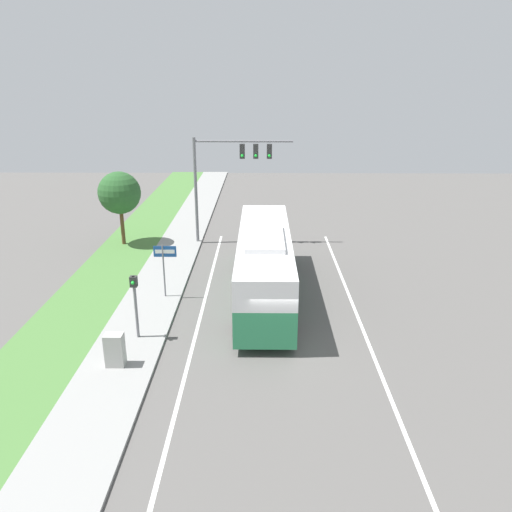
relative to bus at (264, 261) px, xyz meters
The scene contains 11 objects.
ground_plane 5.32m from the bus, 82.26° to the right, with size 80.00×80.00×0.00m, color #565451.
sidewalk 7.63m from the bus, 138.29° to the right, with size 2.80×80.00×0.12m.
grass_verge 10.19m from the bus, 150.55° to the right, with size 3.60×80.00×0.10m.
lane_divider_near 6.03m from the bus, 120.73° to the right, with size 0.14×30.00×0.01m.
lane_divider_far 6.78m from the bus, 49.10° to the right, with size 0.14×30.00×0.01m.
bus is the anchor object (origin of this frame).
signal_gantry 9.48m from the bus, 104.80° to the left, with size 6.27×0.41×6.88m.
pedestrian_signal 6.92m from the bus, 139.50° to the right, with size 0.28×0.34×2.83m.
street_sign 4.85m from the bus, behind, with size 1.10×0.08×2.77m.
utility_cabinet 8.77m from the bus, 129.91° to the right, with size 0.69×0.49×1.28m.
roadside_tree 12.30m from the bus, 138.62° to the left, with size 2.68×2.68×4.73m.
Camera 1 is at (-0.82, -17.96, 10.21)m, focal length 35.00 mm.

